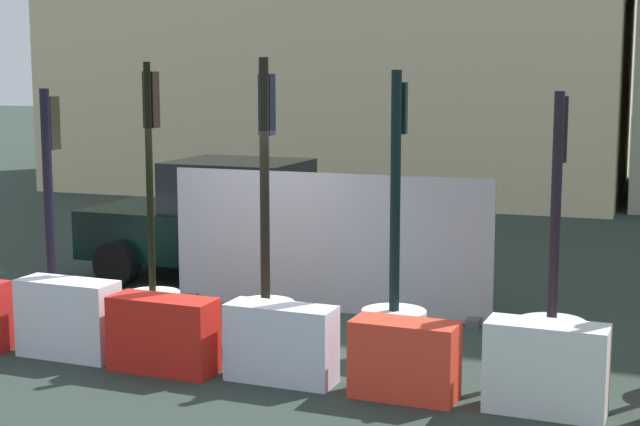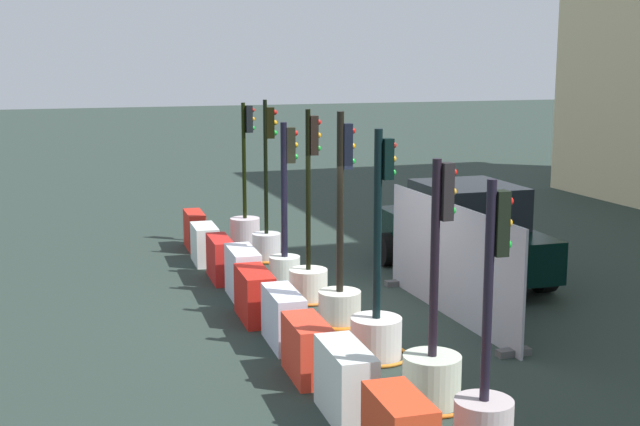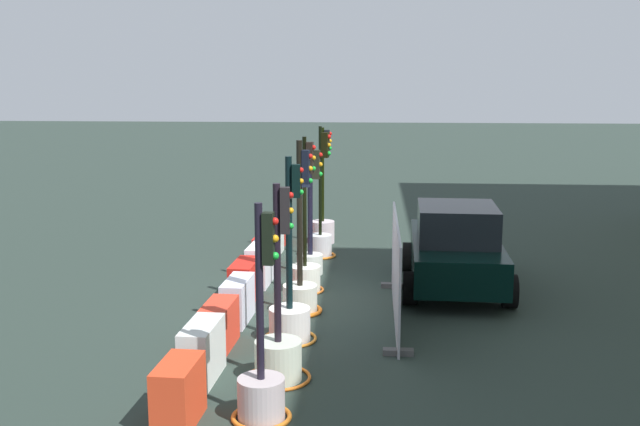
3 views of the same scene
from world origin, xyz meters
The scene contains 20 objects.
ground_plane centered at (0.00, 0.00, 0.00)m, with size 120.00×120.00×0.00m, color #27342E.
traffic_light_0 centered at (-5.44, -0.20, 0.55)m, with size 0.65×0.65×3.14m.
traffic_light_1 centered at (-3.84, -0.14, 0.55)m, with size 0.79×0.79×3.28m.
traffic_light_2 centered at (-2.17, -0.25, 0.70)m, with size 0.58×0.58×2.95m.
traffic_light_3 centered at (-0.77, -0.25, 0.48)m, with size 0.81×0.81×3.27m.
traffic_light_4 centered at (0.67, -0.21, 0.51)m, with size 0.86×0.86×3.32m.
traffic_light_5 centered at (2.21, -0.23, 0.48)m, with size 0.94×0.94×3.18m.
traffic_light_6 centered at (3.89, -0.21, 0.46)m, with size 0.99×0.99×2.97m.
traffic_light_7 centered at (5.22, -0.26, 0.49)m, with size 0.81×0.81×2.91m.
construction_barrier_0 centered at (-5.40, -1.34, 0.41)m, with size 1.05×0.42×0.81m.
construction_barrier_1 centered at (-4.01, -1.40, 0.39)m, with size 1.03×0.50×0.78m.
construction_barrier_2 centered at (-2.60, -1.39, 0.40)m, with size 1.15×0.42×0.80m.
construction_barrier_3 centered at (-1.26, -1.28, 0.44)m, with size 1.16×0.50×0.87m.
construction_barrier_4 centered at (-0.01, -1.40, 0.40)m, with size 1.17×0.51×0.80m.
construction_barrier_5 centered at (1.30, -1.31, 0.40)m, with size 1.16×0.47×0.80m.
construction_barrier_6 centered at (2.62, -1.38, 0.38)m, with size 1.06×0.50×0.77m.
construction_barrier_7 centered at (3.97, -1.35, 0.43)m, with size 1.14×0.50×0.86m.
construction_barrier_8 centered at (5.41, -1.33, 0.42)m, with size 0.99×0.52×0.84m.
car_black_sedan centered at (-1.22, 2.93, 0.88)m, with size 4.31×2.33×1.83m.
site_fence_panel centered at (0.81, 1.61, 0.88)m, with size 4.37×0.50×1.85m.
Camera 3 is at (14.29, 1.17, 4.47)m, focal length 41.53 mm.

